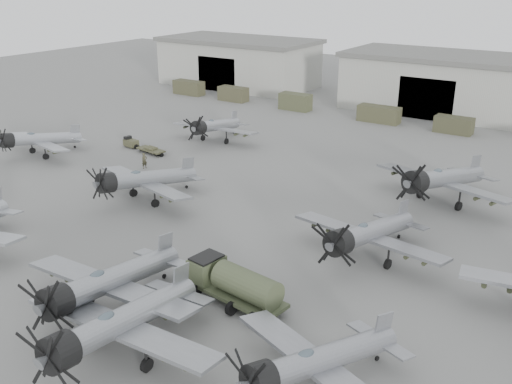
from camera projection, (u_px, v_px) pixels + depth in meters
ground at (173, 276)px, 40.77m from camera, size 220.00×220.00×0.00m
hangar_left at (239, 62)px, 106.85m from camera, size 29.00×14.80×8.70m
hangar_center at (441, 82)px, 87.25m from camera, size 29.00×14.80×8.70m
support_truck_0 at (189, 88)px, 99.90m from camera, size 5.64×2.20×2.40m
support_truck_1 at (233, 94)px, 94.96m from camera, size 5.01×2.20×2.34m
support_truck_2 at (295, 102)px, 88.75m from camera, size 4.96×2.20×2.58m
support_truck_3 at (379, 114)px, 81.67m from camera, size 6.03×2.20×2.32m
support_truck_4 at (454, 125)px, 76.21m from camera, size 4.98×2.20×2.19m
aircraft_near_1 at (106, 283)px, 35.35m from camera, size 12.76×11.48×5.11m
aircraft_near_2 at (314, 363)px, 28.56m from camera, size 11.28×10.18×4.55m
aircraft_mid_0 at (36, 140)px, 66.26m from camera, size 11.25×10.13×4.47m
aircraft_mid_1 at (142, 180)px, 53.04m from camera, size 12.22×11.00×4.85m
aircraft_mid_2 at (366, 234)px, 42.08m from camera, size 12.46×11.22×4.95m
aircraft_far_0 at (214, 126)px, 71.66m from camera, size 11.67×10.50×4.64m
aircraft_far_1 at (441, 179)px, 52.45m from camera, size 13.60×12.25×5.43m
aircraft_extra_192 at (116, 325)px, 31.14m from camera, size 12.76×11.48×5.11m
fuel_tanker at (235, 282)px, 36.90m from camera, size 7.31×3.21×2.73m
tug_trailer at (138, 146)px, 69.33m from camera, size 6.76×2.12×1.34m
ground_crew at (144, 161)px, 62.62m from camera, size 0.59×0.73×1.75m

